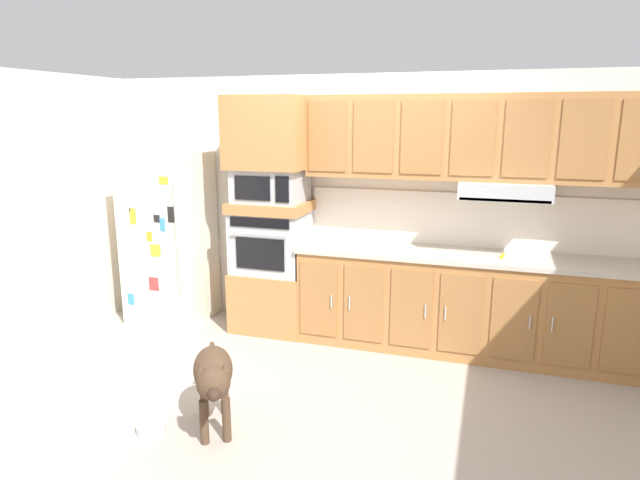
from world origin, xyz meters
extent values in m
plane|color=#9E9389|center=(0.00, 0.00, 0.00)|extent=(9.60, 9.60, 0.00)
cube|color=silver|center=(0.00, 1.11, 1.25)|extent=(6.20, 0.12, 2.50)
cube|color=silver|center=(-2.80, 0.00, 1.25)|extent=(0.12, 7.10, 2.50)
cube|color=silver|center=(-2.03, 0.68, 0.88)|extent=(0.76, 0.70, 1.76)
cylinder|color=silver|center=(-1.70, 0.31, 0.98)|extent=(0.02, 0.02, 1.10)
cube|color=orange|center=(-2.03, 0.33, 0.96)|extent=(0.06, 0.01, 0.09)
cube|color=black|center=(-1.77, 0.33, 1.19)|extent=(0.06, 0.01, 0.15)
cube|color=white|center=(-2.27, 0.33, 1.25)|extent=(0.09, 0.01, 0.10)
cube|color=gold|center=(-1.97, 0.33, 0.83)|extent=(0.11, 0.01, 0.12)
cube|color=white|center=(-2.23, 0.33, 0.75)|extent=(0.10, 0.01, 0.06)
cube|color=black|center=(-1.93, 0.33, 1.15)|extent=(0.07, 0.01, 0.07)
cube|color=red|center=(-2.02, 0.33, 0.48)|extent=(0.11, 0.01, 0.13)
cube|color=gold|center=(-1.83, 0.33, 1.52)|extent=(0.10, 0.01, 0.07)
cube|color=#337FDB|center=(-2.30, 0.33, 0.29)|extent=(0.08, 0.01, 0.12)
cube|color=#337FDB|center=(-1.87, 0.33, 1.09)|extent=(0.06, 0.01, 0.13)
cube|color=gold|center=(-2.20, 0.33, 1.16)|extent=(0.07, 0.01, 0.16)
cube|color=#A8703D|center=(-0.91, 0.75, 0.30)|extent=(0.74, 0.62, 0.60)
cube|color=#A8AAAF|center=(-0.91, 0.75, 0.90)|extent=(0.70, 0.58, 0.60)
cube|color=black|center=(-0.91, 0.45, 0.84)|extent=(0.49, 0.01, 0.30)
cube|color=black|center=(-0.91, 0.45, 1.14)|extent=(0.59, 0.01, 0.09)
cylinder|color=#A8AAAF|center=(-0.91, 0.43, 1.03)|extent=(0.56, 0.02, 0.02)
cube|color=#A8703D|center=(-0.91, 0.75, 1.25)|extent=(0.74, 0.62, 0.10)
cube|color=#A8AAAF|center=(-0.91, 0.75, 1.46)|extent=(0.64, 0.53, 0.32)
cube|color=black|center=(-0.98, 0.48, 1.46)|extent=(0.35, 0.01, 0.22)
cube|color=black|center=(-0.69, 0.48, 1.46)|extent=(0.13, 0.01, 0.24)
cube|color=#A8703D|center=(-0.91, 0.75, 1.96)|extent=(0.74, 0.62, 0.68)
cube|color=#A8703D|center=(0.95, 0.75, 0.44)|extent=(2.99, 0.60, 0.88)
cube|color=#9A6738|center=(-0.33, 0.44, 0.46)|extent=(0.36, 0.01, 0.70)
cylinder|color=#BCBCC1|center=(-0.20, 0.43, 0.46)|extent=(0.01, 0.01, 0.12)
cube|color=#9A6738|center=(0.10, 0.44, 0.46)|extent=(0.36, 0.01, 0.70)
cylinder|color=#BCBCC1|center=(-0.03, 0.43, 0.46)|extent=(0.01, 0.01, 0.12)
cube|color=#9A6738|center=(0.52, 0.44, 0.46)|extent=(0.36, 0.01, 0.70)
cylinder|color=#BCBCC1|center=(0.65, 0.43, 0.46)|extent=(0.01, 0.01, 0.12)
cube|color=#9A6738|center=(0.95, 0.44, 0.46)|extent=(0.36, 0.01, 0.70)
cylinder|color=#BCBCC1|center=(0.82, 0.43, 0.46)|extent=(0.01, 0.01, 0.12)
cube|color=#9A6738|center=(1.38, 0.44, 0.46)|extent=(0.36, 0.01, 0.70)
cylinder|color=#BCBCC1|center=(1.51, 0.43, 0.46)|extent=(0.01, 0.01, 0.12)
cube|color=#9A6738|center=(1.80, 0.44, 0.46)|extent=(0.36, 0.01, 0.70)
cylinder|color=#BCBCC1|center=(1.68, 0.43, 0.46)|extent=(0.01, 0.01, 0.12)
cube|color=#9A6738|center=(2.23, 0.44, 0.46)|extent=(0.36, 0.01, 0.70)
cube|color=#BCB2A3|center=(0.95, 0.75, 0.90)|extent=(3.03, 0.64, 0.04)
cube|color=white|center=(0.95, 1.04, 1.17)|extent=(3.03, 0.02, 0.50)
cube|color=#A8703D|center=(0.95, 0.88, 1.93)|extent=(2.99, 0.34, 0.74)
cube|color=#A8AAAF|center=(1.24, 0.81, 1.49)|extent=(0.76, 0.48, 0.14)
cube|color=black|center=(1.24, 0.59, 1.43)|extent=(0.72, 0.04, 0.02)
cube|color=#9A6738|center=(-0.33, 0.70, 1.93)|extent=(0.36, 0.01, 0.63)
cube|color=#9A6738|center=(0.10, 0.70, 1.93)|extent=(0.36, 0.01, 0.63)
cube|color=#9A6738|center=(0.52, 0.70, 1.93)|extent=(0.36, 0.01, 0.63)
cube|color=#9A6738|center=(0.95, 0.70, 1.93)|extent=(0.36, 0.01, 0.63)
cube|color=#9A6738|center=(1.38, 0.70, 1.93)|extent=(0.36, 0.01, 0.63)
cube|color=#9A6738|center=(1.80, 0.70, 1.93)|extent=(0.36, 0.01, 0.63)
cylinder|color=yellow|center=(1.26, 0.71, 0.93)|extent=(0.04, 0.10, 0.03)
cylinder|color=silver|center=(1.36, 0.69, 0.93)|extent=(0.03, 0.12, 0.01)
ellipsoid|color=#473323|center=(-0.59, -1.09, 0.44)|extent=(0.48, 0.57, 0.26)
sphere|color=#473323|center=(-0.42, -1.39, 0.51)|extent=(0.21, 0.21, 0.21)
ellipsoid|color=#312318|center=(-0.37, -1.48, 0.49)|extent=(0.13, 0.14, 0.07)
cone|color=#473323|center=(-0.36, -1.34, 0.61)|extent=(0.06, 0.06, 0.07)
cone|color=#473323|center=(-0.49, -1.41, 0.61)|extent=(0.06, 0.06, 0.07)
cylinder|color=#473323|center=(-0.74, -0.81, 0.47)|extent=(0.11, 0.15, 0.12)
cylinder|color=#473323|center=(-0.44, -1.21, 0.15)|extent=(0.06, 0.06, 0.31)
cylinder|color=#473323|center=(-0.56, -1.28, 0.15)|extent=(0.06, 0.06, 0.31)
cylinder|color=#473323|center=(-0.61, -0.90, 0.15)|extent=(0.06, 0.06, 0.31)
cylinder|color=#473323|center=(-0.74, -0.97, 0.15)|extent=(0.06, 0.06, 0.31)
cylinder|color=#B2B7BC|center=(-0.98, -1.27, 0.03)|extent=(0.20, 0.20, 0.06)
cylinder|color=brown|center=(-0.98, -1.27, 0.04)|extent=(0.15, 0.15, 0.03)
camera|label=1|loc=(1.14, -4.11, 2.12)|focal=30.59mm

